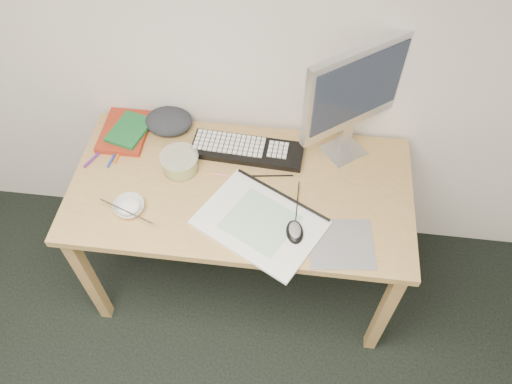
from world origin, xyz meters
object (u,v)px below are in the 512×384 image
sketchpad (260,223)px  monitor (355,92)px  rice_bowl (129,207)px  desk (241,199)px  keyboard (247,150)px

sketchpad → monitor: size_ratio=0.85×
monitor → rice_bowl: size_ratio=4.42×
sketchpad → monitor: (0.31, 0.42, 0.33)m
desk → rice_bowl: bearing=-158.2°
monitor → keyboard: bearing=150.0°
desk → monitor: size_ratio=2.61×
desk → rice_bowl: size_ratio=11.53×
desk → sketchpad: bearing=-59.4°
monitor → rice_bowl: bearing=168.6°
desk → rice_bowl: 0.46m
sketchpad → monitor: 0.62m
sketchpad → keyboard: (-0.10, 0.36, 0.01)m
desk → monitor: monitor is taller
keyboard → monitor: (0.41, 0.06, 0.32)m
sketchpad → keyboard: size_ratio=0.95×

